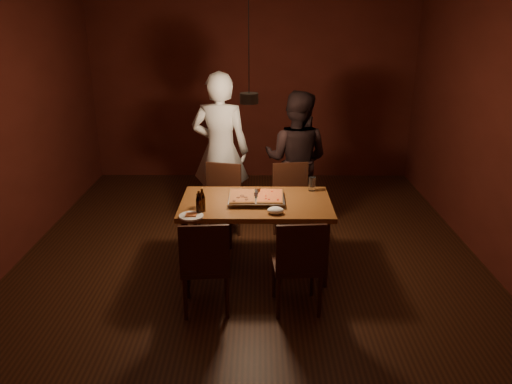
{
  "coord_description": "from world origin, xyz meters",
  "views": [
    {
      "loc": [
        0.1,
        -4.83,
        2.53
      ],
      "look_at": [
        0.07,
        -0.17,
        0.85
      ],
      "focal_mm": 35.0,
      "sensor_mm": 36.0,
      "label": 1
    }
  ],
  "objects_px": {
    "pendant_lamp": "(249,97)",
    "diner_dark": "(296,160)",
    "chair_near_left": "(205,259)",
    "chair_far_left": "(221,195)",
    "dining_table": "(256,208)",
    "diner_white": "(220,151)",
    "beer_bottle_b": "(202,200)",
    "plate_slice": "(191,216)",
    "chair_near_right": "(299,258)",
    "chair_far_right": "(292,195)",
    "beer_bottle_a": "(199,203)",
    "pizza_tray": "(257,199)"
  },
  "relations": [
    {
      "from": "chair_near_right",
      "to": "beer_bottle_a",
      "type": "relative_size",
      "value": 2.18
    },
    {
      "from": "chair_near_right",
      "to": "plate_slice",
      "type": "distance_m",
      "value": 1.07
    },
    {
      "from": "chair_far_right",
      "to": "plate_slice",
      "type": "distance_m",
      "value": 1.57
    },
    {
      "from": "pendant_lamp",
      "to": "chair_near_left",
      "type": "bearing_deg",
      "value": -110.01
    },
    {
      "from": "chair_far_left",
      "to": "pendant_lamp",
      "type": "relative_size",
      "value": 0.46
    },
    {
      "from": "beer_bottle_b",
      "to": "diner_white",
      "type": "relative_size",
      "value": 0.12
    },
    {
      "from": "chair_near_left",
      "to": "diner_white",
      "type": "distance_m",
      "value": 2.06
    },
    {
      "from": "beer_bottle_a",
      "to": "plate_slice",
      "type": "xyz_separation_m",
      "value": [
        -0.07,
        -0.08,
        -0.1
      ]
    },
    {
      "from": "chair_near_right",
      "to": "chair_far_right",
      "type": "bearing_deg",
      "value": 83.96
    },
    {
      "from": "chair_near_right",
      "to": "plate_slice",
      "type": "bearing_deg",
      "value": 152.8
    },
    {
      "from": "diner_dark",
      "to": "diner_white",
      "type": "bearing_deg",
      "value": 19.52
    },
    {
      "from": "beer_bottle_a",
      "to": "pendant_lamp",
      "type": "bearing_deg",
      "value": 47.23
    },
    {
      "from": "beer_bottle_b",
      "to": "diner_dark",
      "type": "xyz_separation_m",
      "value": [
        0.99,
        1.46,
        -0.02
      ]
    },
    {
      "from": "chair_near_left",
      "to": "beer_bottle_a",
      "type": "relative_size",
      "value": 2.18
    },
    {
      "from": "diner_dark",
      "to": "chair_far_right",
      "type": "bearing_deg",
      "value": 99.91
    },
    {
      "from": "chair_far_left",
      "to": "chair_far_right",
      "type": "xyz_separation_m",
      "value": [
        0.82,
        0.02,
        0.0
      ]
    },
    {
      "from": "chair_far_left",
      "to": "dining_table",
      "type": "bearing_deg",
      "value": 131.59
    },
    {
      "from": "chair_far_left",
      "to": "pendant_lamp",
      "type": "distance_m",
      "value": 1.39
    },
    {
      "from": "dining_table",
      "to": "diner_dark",
      "type": "xyz_separation_m",
      "value": [
        0.48,
        1.2,
        0.16
      ]
    },
    {
      "from": "dining_table",
      "to": "diner_dark",
      "type": "height_order",
      "value": "diner_dark"
    },
    {
      "from": "dining_table",
      "to": "chair_near_left",
      "type": "relative_size",
      "value": 3.09
    },
    {
      "from": "chair_near_left",
      "to": "pendant_lamp",
      "type": "bearing_deg",
      "value": 64.91
    },
    {
      "from": "dining_table",
      "to": "plate_slice",
      "type": "distance_m",
      "value": 0.73
    },
    {
      "from": "chair_near_left",
      "to": "pizza_tray",
      "type": "bearing_deg",
      "value": 57.54
    },
    {
      "from": "chair_far_right",
      "to": "chair_near_left",
      "type": "relative_size",
      "value": 1.0
    },
    {
      "from": "chair_near_left",
      "to": "beer_bottle_b",
      "type": "bearing_deg",
      "value": 92.33
    },
    {
      "from": "dining_table",
      "to": "chair_near_right",
      "type": "xyz_separation_m",
      "value": [
        0.37,
        -0.81,
        -0.14
      ]
    },
    {
      "from": "chair_near_right",
      "to": "pendant_lamp",
      "type": "height_order",
      "value": "pendant_lamp"
    },
    {
      "from": "chair_far_right",
      "to": "beer_bottle_b",
      "type": "height_order",
      "value": "beer_bottle_b"
    },
    {
      "from": "pizza_tray",
      "to": "beer_bottle_a",
      "type": "bearing_deg",
      "value": -150.42
    },
    {
      "from": "beer_bottle_a",
      "to": "diner_white",
      "type": "height_order",
      "value": "diner_white"
    },
    {
      "from": "chair_far_left",
      "to": "chair_near_left",
      "type": "xyz_separation_m",
      "value": [
        -0.03,
        -1.58,
        0.0
      ]
    },
    {
      "from": "dining_table",
      "to": "beer_bottle_b",
      "type": "relative_size",
      "value": 6.8
    },
    {
      "from": "dining_table",
      "to": "diner_white",
      "type": "distance_m",
      "value": 1.3
    },
    {
      "from": "pendant_lamp",
      "to": "beer_bottle_a",
      "type": "bearing_deg",
      "value": -132.77
    },
    {
      "from": "beer_bottle_a",
      "to": "chair_far_left",
      "type": "bearing_deg",
      "value": 83.44
    },
    {
      "from": "beer_bottle_b",
      "to": "dining_table",
      "type": "bearing_deg",
      "value": 27.24
    },
    {
      "from": "pizza_tray",
      "to": "diner_white",
      "type": "bearing_deg",
      "value": 107.55
    },
    {
      "from": "beer_bottle_a",
      "to": "beer_bottle_b",
      "type": "xyz_separation_m",
      "value": [
        0.02,
        0.06,
        -0.0
      ]
    },
    {
      "from": "plate_slice",
      "to": "diner_dark",
      "type": "relative_size",
      "value": 0.14
    },
    {
      "from": "dining_table",
      "to": "beer_bottle_b",
      "type": "height_order",
      "value": "beer_bottle_b"
    },
    {
      "from": "chair_far_right",
      "to": "beer_bottle_a",
      "type": "height_order",
      "value": "beer_bottle_a"
    },
    {
      "from": "pizza_tray",
      "to": "diner_dark",
      "type": "height_order",
      "value": "diner_dark"
    },
    {
      "from": "diner_dark",
      "to": "pizza_tray",
      "type": "bearing_deg",
      "value": 87.27
    },
    {
      "from": "chair_far_right",
      "to": "beer_bottle_b",
      "type": "bearing_deg",
      "value": 39.15
    },
    {
      "from": "diner_white",
      "to": "diner_dark",
      "type": "bearing_deg",
      "value": -172.61
    },
    {
      "from": "pendant_lamp",
      "to": "diner_dark",
      "type": "bearing_deg",
      "value": 61.68
    },
    {
      "from": "chair_near_right",
      "to": "diner_white",
      "type": "height_order",
      "value": "diner_white"
    },
    {
      "from": "chair_far_left",
      "to": "pendant_lamp",
      "type": "xyz_separation_m",
      "value": [
        0.34,
        -0.58,
        1.22
      ]
    },
    {
      "from": "beer_bottle_a",
      "to": "chair_near_left",
      "type": "bearing_deg",
      "value": -79.08
    }
  ]
}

